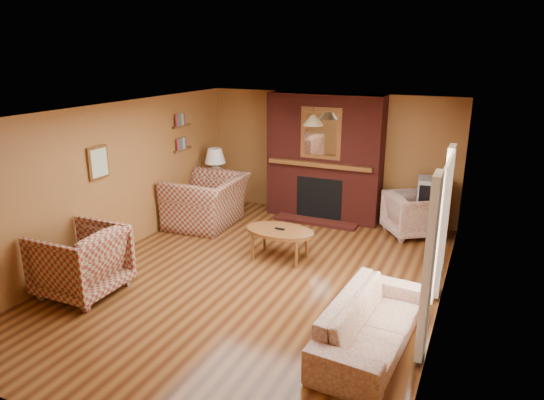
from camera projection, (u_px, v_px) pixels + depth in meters
The scene contains 20 objects.
floor at pixel (255, 279), 7.01m from camera, with size 6.50×6.50×0.00m, color #421F0E.
ceiling at pixel (254, 112), 6.29m from camera, with size 6.50×6.50×0.00m, color silver.
wall_back at pixel (328, 155), 9.47m from camera, with size 6.50×6.50×0.00m, color #96572E.
wall_front at pixel (72, 311), 3.82m from camera, with size 6.50×6.50×0.00m, color #96572E.
wall_left at pixel (113, 180), 7.64m from camera, with size 6.50×6.50×0.00m, color #96572E.
wall_right at pixel (446, 226), 5.66m from camera, with size 6.50×6.50×0.00m, color #96572E.
fireplace at pixel (324, 158), 9.25m from camera, with size 2.20×0.82×2.40m.
window_right at pixel (439, 237), 5.53m from camera, with size 0.10×1.85×2.00m.
bookshelf at pixel (183, 133), 9.13m from camera, with size 0.09×0.55×0.71m.
botanical_print at pixel (98, 163), 7.26m from camera, with size 0.05×0.40×0.50m.
pendant_light at pixel (313, 120), 8.41m from camera, with size 0.36×0.36×0.48m.
plaid_loveseat at pixel (207, 201), 9.07m from camera, with size 1.43×1.25×0.93m, color maroon.
plaid_armchair at pixel (81, 261), 6.48m from camera, with size 0.99×1.02×0.93m, color maroon.
floral_sofa at pixel (371, 323), 5.34m from camera, with size 1.98×0.78×0.58m, color beige.
floral_armchair at pixel (412, 214), 8.56m from camera, with size 0.83×0.85×0.77m, color beige.
coffee_table at pixel (280, 232), 7.57m from camera, with size 1.11×0.69×0.51m.
side_table at pixel (216, 196), 9.87m from camera, with size 0.46×0.46×0.61m, color brown.
table_lamp at pixel (215, 163), 9.67m from camera, with size 0.42×0.42×0.69m.
tv_stand at pixel (430, 220), 8.54m from camera, with size 0.54×0.49×0.58m, color black.
crt_tv at pixel (433, 192), 8.38m from camera, with size 0.58×0.57×0.47m.
Camera 1 is at (2.85, -5.68, 3.17)m, focal length 32.00 mm.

